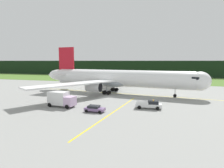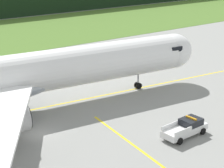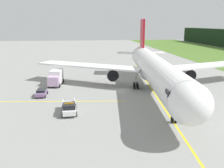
% 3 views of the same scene
% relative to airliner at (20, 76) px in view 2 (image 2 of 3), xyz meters
% --- Properties ---
extents(ground, '(320.00, 320.00, 0.00)m').
position_rel_airliner_xyz_m(ground, '(-1.34, -6.86, -4.67)').
color(ground, gray).
extents(taxiway_centerline_main, '(68.66, 7.92, 0.01)m').
position_rel_airliner_xyz_m(taxiway_centerline_main, '(0.78, -0.09, -4.67)').
color(taxiway_centerline_main, yellow).
rests_on(taxiway_centerline_main, ground).
extents(airliner, '(52.76, 52.24, 14.80)m').
position_rel_airliner_xyz_m(airliner, '(0.00, 0.00, 0.00)').
color(airliner, white).
rests_on(airliner, ground).
extents(ops_pickup_truck, '(5.60, 2.48, 1.94)m').
position_rel_airliner_xyz_m(ops_pickup_truck, '(11.27, -16.74, -3.77)').
color(ops_pickup_truck, white).
rests_on(ops_pickup_truck, ground).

